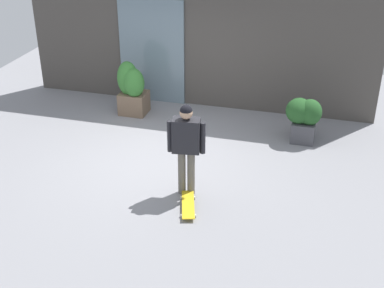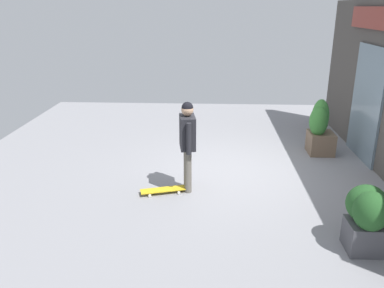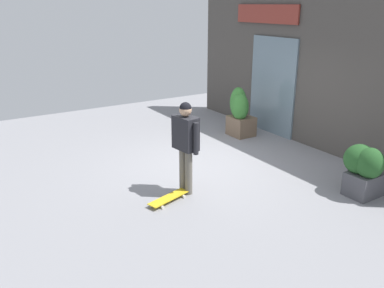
{
  "view_description": "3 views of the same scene",
  "coord_description": "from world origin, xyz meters",
  "px_view_note": "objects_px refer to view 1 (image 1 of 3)",
  "views": [
    {
      "loc": [
        2.96,
        -8.43,
        4.98
      ],
      "look_at": [
        0.91,
        -0.99,
        0.92
      ],
      "focal_mm": 48.98,
      "sensor_mm": 36.0,
      "label": 1
    },
    {
      "loc": [
        7.39,
        -0.67,
        3.19
      ],
      "look_at": [
        0.91,
        -0.99,
        0.92
      ],
      "focal_mm": 36.79,
      "sensor_mm": 36.0,
      "label": 2
    },
    {
      "loc": [
        6.43,
        -4.45,
        3.21
      ],
      "look_at": [
        0.91,
        -0.99,
        0.92
      ],
      "focal_mm": 37.46,
      "sensor_mm": 36.0,
      "label": 3
    }
  ],
  "objects_px": {
    "planter_box_right": "(304,117)",
    "skateboard": "(188,205)",
    "skateboarder": "(186,141)",
    "planter_box_left": "(132,89)"
  },
  "relations": [
    {
      "from": "planter_box_right",
      "to": "skateboarder",
      "type": "bearing_deg",
      "value": -124.31
    },
    {
      "from": "skateboard",
      "to": "planter_box_left",
      "type": "distance_m",
      "value": 4.04
    },
    {
      "from": "skateboarder",
      "to": "skateboard",
      "type": "distance_m",
      "value": 1.06
    },
    {
      "from": "skateboard",
      "to": "planter_box_left",
      "type": "xyz_separation_m",
      "value": [
        -2.25,
        3.31,
        0.54
      ]
    },
    {
      "from": "skateboarder",
      "to": "planter_box_left",
      "type": "relative_size",
      "value": 1.34
    },
    {
      "from": "skateboarder",
      "to": "planter_box_right",
      "type": "height_order",
      "value": "skateboarder"
    },
    {
      "from": "skateboarder",
      "to": "skateboard",
      "type": "relative_size",
      "value": 1.96
    },
    {
      "from": "skateboarder",
      "to": "skateboard",
      "type": "xyz_separation_m",
      "value": [
        0.15,
        -0.43,
        -0.95
      ]
    },
    {
      "from": "skateboarder",
      "to": "planter_box_right",
      "type": "relative_size",
      "value": 1.79
    },
    {
      "from": "planter_box_right",
      "to": "skateboard",
      "type": "bearing_deg",
      "value": -118.08
    }
  ]
}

